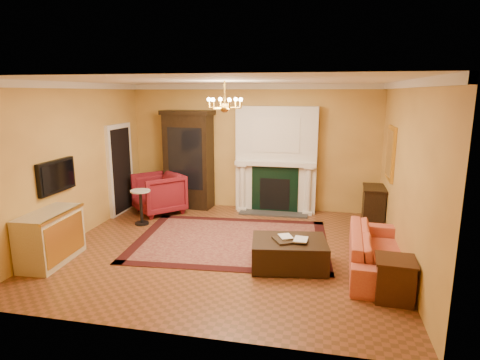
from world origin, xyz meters
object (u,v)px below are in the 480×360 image
(commode, at_px, (50,237))
(end_table, at_px, (394,280))
(china_cabinet, at_px, (189,162))
(leather_ottoman, at_px, (289,253))
(wingback_armchair, at_px, (159,191))
(pedestal_table, at_px, (141,205))
(console_table, at_px, (373,207))
(coral_sofa, at_px, (378,245))

(commode, xyz_separation_m, end_table, (5.45, -0.15, -0.15))
(china_cabinet, xyz_separation_m, leather_ottoman, (2.75, -3.06, -0.90))
(wingback_armchair, relative_size, pedestal_table, 1.36)
(end_table, xyz_separation_m, console_table, (0.06, 3.21, 0.13))
(console_table, bearing_deg, china_cabinet, 174.58)
(wingback_armchair, relative_size, commode, 0.88)
(pedestal_table, distance_m, console_table, 4.98)
(pedestal_table, xyz_separation_m, leather_ottoman, (3.32, -1.51, -0.20))
(pedestal_table, bearing_deg, commode, -106.09)
(wingback_armchair, bearing_deg, coral_sofa, 18.47)
(china_cabinet, bearing_deg, wingback_armchair, -124.32)
(pedestal_table, bearing_deg, wingback_armchair, 88.20)
(china_cabinet, xyz_separation_m, end_table, (4.27, -3.84, -0.86))
(commode, xyz_separation_m, console_table, (5.51, 3.06, -0.02))
(commode, height_order, coral_sofa, commode)
(china_cabinet, height_order, pedestal_table, china_cabinet)
(pedestal_table, relative_size, leather_ottoman, 0.64)
(wingback_armchair, bearing_deg, end_table, 10.47)
(coral_sofa, relative_size, leather_ottoman, 1.83)
(leather_ottoman, bearing_deg, pedestal_table, 147.16)
(china_cabinet, xyz_separation_m, pedestal_table, (-0.57, -1.55, -0.70))
(console_table, bearing_deg, leather_ottoman, -119.98)
(commode, xyz_separation_m, coral_sofa, (5.34, 0.79, -0.01))
(commode, bearing_deg, console_table, 25.87)
(end_table, bearing_deg, china_cabinet, 138.02)
(console_table, bearing_deg, coral_sofa, -91.44)
(china_cabinet, distance_m, end_table, 5.80)
(coral_sofa, distance_m, leather_ottoman, 1.42)
(end_table, bearing_deg, wingback_armchair, 146.45)
(commode, bearing_deg, end_table, -4.75)
(china_cabinet, bearing_deg, console_table, -2.97)
(pedestal_table, height_order, coral_sofa, coral_sofa)
(pedestal_table, relative_size, commode, 0.65)
(china_cabinet, distance_m, coral_sofa, 5.12)
(commode, bearing_deg, pedestal_table, 70.74)
(china_cabinet, relative_size, wingback_armchair, 2.20)
(wingback_armchair, distance_m, commode, 3.10)
(pedestal_table, xyz_separation_m, coral_sofa, (4.72, -1.35, -0.01))
(commode, distance_m, leather_ottoman, 3.99)
(wingback_armchair, height_order, leather_ottoman, wingback_armchair)
(commode, bearing_deg, wingback_armchair, 74.84)
(pedestal_table, bearing_deg, china_cabinet, 69.87)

